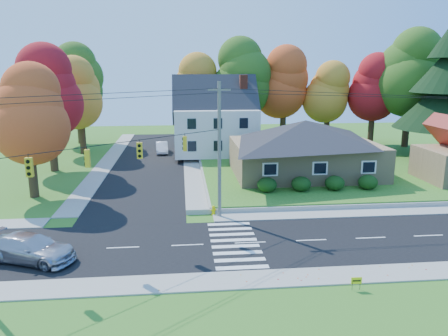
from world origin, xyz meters
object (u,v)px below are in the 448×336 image
(white_car, at_px, (162,148))
(fire_hydrant, at_px, (214,210))
(ranch_house, at_px, (305,147))
(silver_sedan, at_px, (30,248))

(white_car, relative_size, fire_hydrant, 5.69)
(ranch_house, xyz_separation_m, fire_hydrant, (-9.92, -10.35, -2.91))
(fire_hydrant, bearing_deg, white_car, 100.79)
(silver_sedan, height_order, fire_hydrant, silver_sedan)
(silver_sedan, height_order, white_car, silver_sedan)
(white_car, bearing_deg, ranch_house, -49.51)
(ranch_house, distance_m, fire_hydrant, 14.62)
(ranch_house, relative_size, fire_hydrant, 19.54)
(silver_sedan, relative_size, white_car, 1.27)
(white_car, xyz_separation_m, fire_hydrant, (4.86, -25.52, -0.36))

